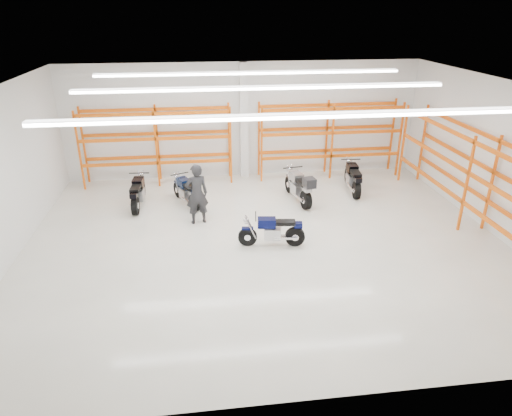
{
  "coord_description": "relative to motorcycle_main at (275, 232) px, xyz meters",
  "views": [
    {
      "loc": [
        -1.81,
        -11.83,
        6.39
      ],
      "look_at": [
        -0.21,
        0.5,
        0.88
      ],
      "focal_mm": 32.0,
      "sensor_mm": 36.0,
      "label": 1
    }
  ],
  "objects": [
    {
      "name": "pallet_racking_back_right",
      "position": [
        3.17,
        5.74,
        1.34
      ],
      "size": [
        5.67,
        0.87,
        3.0
      ],
      "color": "#F36200",
      "rests_on": "ground"
    },
    {
      "name": "motorcycle_back_a",
      "position": [
        -4.21,
        3.38,
        0.04
      ],
      "size": [
        0.71,
        2.13,
        1.05
      ],
      "color": "black",
      "rests_on": "ground"
    },
    {
      "name": "standing_man",
      "position": [
        -2.18,
        1.84,
        0.54
      ],
      "size": [
        0.8,
        0.6,
        1.97
      ],
      "primitive_type": "imported",
      "rotation": [
        0.0,
        0.0,
        3.33
      ],
      "color": "black",
      "rests_on": "ground"
    },
    {
      "name": "motorcycle_back_d",
      "position": [
        3.6,
        3.81,
        0.06
      ],
      "size": [
        0.73,
        2.21,
        1.09
      ],
      "color": "black",
      "rests_on": "ground"
    },
    {
      "name": "structural_column",
      "position": [
        -0.23,
        6.08,
        1.8
      ],
      "size": [
        0.32,
        0.32,
        4.5
      ],
      "primitive_type": "cube",
      "color": "white",
      "rests_on": "ground"
    },
    {
      "name": "room_shell",
      "position": [
        -0.23,
        0.28,
        2.84
      ],
      "size": [
        14.02,
        12.02,
        4.51
      ],
      "color": "white",
      "rests_on": "ground"
    },
    {
      "name": "pallet_racking_side",
      "position": [
        6.25,
        0.26,
        1.37
      ],
      "size": [
        0.87,
        9.07,
        3.0
      ],
      "color": "#F36200",
      "rests_on": "ground"
    },
    {
      "name": "ground",
      "position": [
        -0.23,
        0.26,
        -0.45
      ],
      "size": [
        14.0,
        14.0,
        0.0
      ],
      "primitive_type": "plane",
      "color": "beige",
      "rests_on": "ground"
    },
    {
      "name": "motorcycle_back_c",
      "position": [
        1.4,
        3.03,
        0.13
      ],
      "size": [
        0.83,
        2.32,
        1.19
      ],
      "color": "black",
      "rests_on": "ground"
    },
    {
      "name": "motorcycle_main",
      "position": [
        0.0,
        0.0,
        0.0
      ],
      "size": [
        1.94,
        0.66,
        0.95
      ],
      "color": "black",
      "rests_on": "ground"
    },
    {
      "name": "pallet_racking_back_left",
      "position": [
        -3.63,
        5.74,
        1.34
      ],
      "size": [
        5.67,
        0.87,
        3.0
      ],
      "color": "#F36200",
      "rests_on": "ground"
    },
    {
      "name": "motorcycle_back_b",
      "position": [
        -2.54,
        3.34,
        0.02
      ],
      "size": [
        1.0,
        1.9,
        0.99
      ],
      "color": "black",
      "rests_on": "ground"
    }
  ]
}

